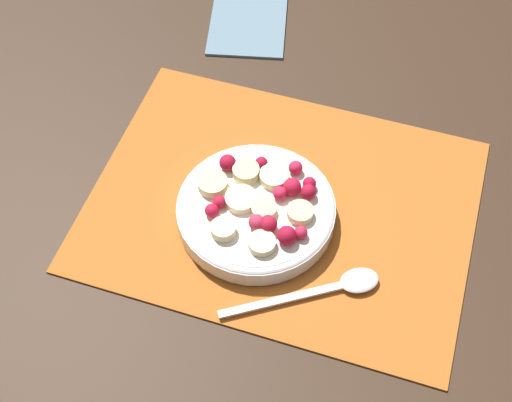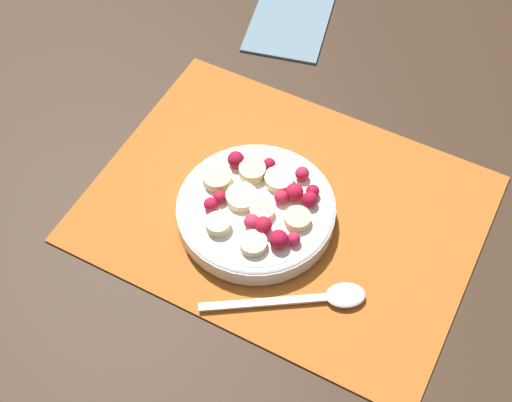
{
  "view_description": "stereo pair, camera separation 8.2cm",
  "coord_description": "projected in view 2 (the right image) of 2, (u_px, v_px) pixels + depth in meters",
  "views": [
    {
      "loc": [
        -0.12,
        0.48,
        0.71
      ],
      "look_at": [
        0.02,
        0.03,
        0.04
      ],
      "focal_mm": 50.0,
      "sensor_mm": 36.0,
      "label": 1
    },
    {
      "loc": [
        -0.2,
        0.45,
        0.71
      ],
      "look_at": [
        0.02,
        0.03,
        0.04
      ],
      "focal_mm": 50.0,
      "sensor_mm": 36.0,
      "label": 2
    }
  ],
  "objects": [
    {
      "name": "fruit_bowl",
      "position": [
        256.0,
        209.0,
        0.83
      ],
      "size": [
        0.19,
        0.19,
        0.05
      ],
      "color": "white",
      "rests_on": "placemat"
    },
    {
      "name": "spoon",
      "position": [
        320.0,
        297.0,
        0.78
      ],
      "size": [
        0.17,
        0.12,
        0.01
      ],
      "rotation": [
        0.0,
        0.0,
        3.71
      ],
      "color": "silver",
      "rests_on": "placemat"
    },
    {
      "name": "placemat",
      "position": [
        285.0,
        208.0,
        0.86
      ],
      "size": [
        0.46,
        0.35,
        0.01
      ],
      "color": "#B26023",
      "rests_on": "ground_plane"
    },
    {
      "name": "ground_plane",
      "position": [
        285.0,
        209.0,
        0.86
      ],
      "size": [
        3.0,
        3.0,
        0.0
      ],
      "primitive_type": "plane",
      "color": "#382619"
    },
    {
      "name": "napkin",
      "position": [
        289.0,
        21.0,
        1.05
      ],
      "size": [
        0.14,
        0.18,
        0.01
      ],
      "color": "slate",
      "rests_on": "ground_plane"
    }
  ]
}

